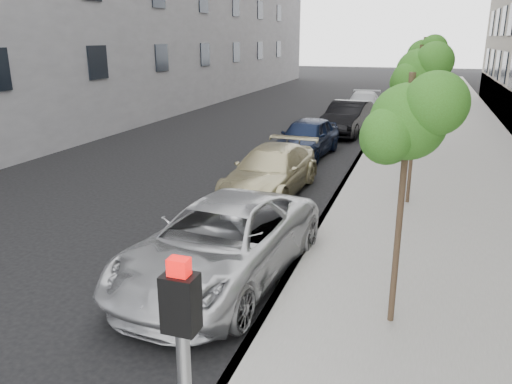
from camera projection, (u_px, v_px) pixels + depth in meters
The scene contains 11 objects.
ground at pixel (174, 341), 7.85m from camera, with size 160.00×160.00×0.00m, color black.
sidewalk at pixel (439, 121), 28.27m from camera, with size 6.40×72.00×0.14m, color gray.
curb at pixel (383, 118), 29.22m from camera, with size 0.15×72.00×0.14m, color #9E9B93.
tree_near at pixel (410, 122), 7.23m from camera, with size 1.52×1.32×4.02m.
tree_mid at pixel (420, 73), 13.02m from camera, with size 1.59×1.39×4.36m.
tree_far at pixel (424, 56), 18.85m from camera, with size 1.61×1.41×4.57m.
minivan at pixel (221, 243), 9.69m from camera, with size 2.54×5.51×1.53m, color #BCBEC1.
suv at pixel (271, 171), 15.16m from camera, with size 1.97×4.85×1.41m, color tan.
sedan_blue at pixel (307, 137), 19.98m from camera, with size 1.80×4.48×1.53m, color black.
sedan_black at pixel (348, 118), 24.53m from camera, with size 1.69×4.86×1.60m, color black.
sedan_rear at pixel (363, 104), 30.17m from camera, with size 2.02×4.96×1.44m, color #93959A.
Camera 1 is at (3.39, -6.04, 4.57)m, focal length 35.00 mm.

